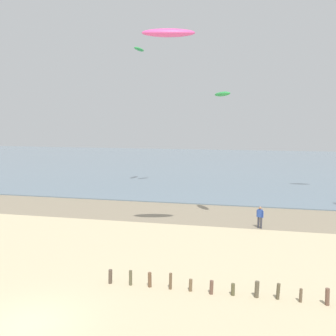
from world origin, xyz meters
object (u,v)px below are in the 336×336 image
(kite_aloft_0, at_px, (139,49))
(kite_aloft_1, at_px, (168,33))
(kite_aloft_3, at_px, (222,94))
(person_mid_beach, at_px, (260,217))

(kite_aloft_0, relative_size, kite_aloft_1, 0.67)
(kite_aloft_1, bearing_deg, kite_aloft_0, 99.19)
(kite_aloft_3, bearing_deg, kite_aloft_1, 120.19)
(kite_aloft_0, bearing_deg, kite_aloft_3, 45.80)
(kite_aloft_1, distance_m, kite_aloft_3, 7.51)
(kite_aloft_3, bearing_deg, kite_aloft_0, 6.77)
(kite_aloft_0, distance_m, kite_aloft_3, 18.46)
(person_mid_beach, xyz_separation_m, kite_aloft_1, (-6.21, -4.63, 13.01))
(person_mid_beach, distance_m, kite_aloft_1, 15.14)
(kite_aloft_0, bearing_deg, person_mid_beach, 50.53)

